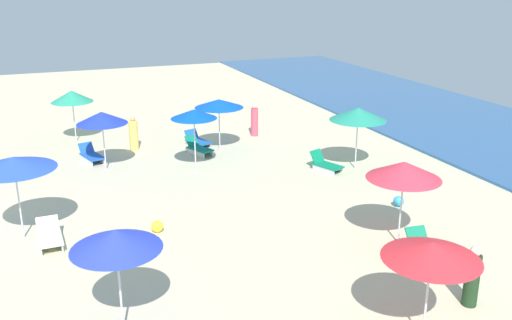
# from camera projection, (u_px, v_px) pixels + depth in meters

# --- Properties ---
(umbrella_0) EXTENTS (2.09, 2.09, 2.33)m
(umbrella_0) POSITION_uv_depth(u_px,v_px,m) (432.00, 251.00, 11.78)
(umbrella_0) COLOR silver
(umbrella_0) RESTS_ON ground_plane
(umbrella_1) EXTENTS (1.97, 1.97, 2.50)m
(umbrella_1) POSITION_uv_depth(u_px,v_px,m) (116.00, 239.00, 11.98)
(umbrella_1) COLOR silver
(umbrella_1) RESTS_ON ground_plane
(umbrella_2) EXTENTS (2.16, 2.16, 2.35)m
(umbrella_2) POSITION_uv_depth(u_px,v_px,m) (219.00, 104.00, 25.04)
(umbrella_2) COLOR silver
(umbrella_2) RESTS_ON ground_plane
(lounge_chair_2_0) EXTENTS (1.49, 1.06, 0.78)m
(lounge_chair_2_0) POSITION_uv_depth(u_px,v_px,m) (199.00, 148.00, 25.03)
(lounge_chair_2_0) COLOR silver
(lounge_chair_2_0) RESTS_ON ground_plane
(lounge_chair_2_1) EXTENTS (1.49, 1.04, 0.66)m
(lounge_chair_2_1) POSITION_uv_depth(u_px,v_px,m) (197.00, 141.00, 26.39)
(lounge_chair_2_1) COLOR silver
(lounge_chair_2_1) RESTS_ON ground_plane
(umbrella_3) EXTENTS (1.92, 1.92, 2.44)m
(umbrella_3) POSITION_uv_depth(u_px,v_px,m) (72.00, 96.00, 26.46)
(umbrella_3) COLOR silver
(umbrella_3) RESTS_ON ground_plane
(umbrella_4) EXTENTS (2.02, 2.02, 2.41)m
(umbrella_4) POSITION_uv_depth(u_px,v_px,m) (102.00, 118.00, 22.56)
(umbrella_4) COLOR silver
(umbrella_4) RESTS_ON ground_plane
(lounge_chair_4_0) EXTENTS (1.57, 1.00, 0.71)m
(lounge_chair_4_0) POSITION_uv_depth(u_px,v_px,m) (91.00, 156.00, 24.08)
(lounge_chair_4_0) COLOR silver
(lounge_chair_4_0) RESTS_ON ground_plane
(umbrella_5) EXTENTS (2.41, 2.41, 2.57)m
(umbrella_5) POSITION_uv_depth(u_px,v_px,m) (14.00, 163.00, 16.47)
(umbrella_5) COLOR silver
(umbrella_5) RESTS_ON ground_plane
(lounge_chair_5_0) EXTENTS (1.47, 0.72, 0.66)m
(lounge_chair_5_0) POSITION_uv_depth(u_px,v_px,m) (50.00, 236.00, 16.66)
(lounge_chair_5_0) COLOR silver
(lounge_chair_5_0) RESTS_ON ground_plane
(umbrella_6) EXTENTS (1.83, 1.83, 2.55)m
(umbrella_6) POSITION_uv_depth(u_px,v_px,m) (194.00, 114.00, 22.28)
(umbrella_6) COLOR silver
(umbrella_6) RESTS_ON ground_plane
(umbrella_7) EXTENTS (2.28, 2.28, 2.54)m
(umbrella_7) POSITION_uv_depth(u_px,v_px,m) (358.00, 114.00, 22.65)
(umbrella_7) COLOR silver
(umbrella_7) RESTS_ON ground_plane
(lounge_chair_7_0) EXTENTS (1.49, 1.07, 0.76)m
(lounge_chair_7_0) POSITION_uv_depth(u_px,v_px,m) (326.00, 164.00, 23.01)
(lounge_chair_7_0) COLOR silver
(lounge_chair_7_0) RESTS_ON ground_plane
(umbrella_8) EXTENTS (2.15, 2.15, 2.54)m
(umbrella_8) POSITION_uv_depth(u_px,v_px,m) (404.00, 170.00, 16.16)
(umbrella_8) COLOR silver
(umbrella_8) RESTS_ON ground_plane
(lounge_chair_8_0) EXTENTS (1.31, 0.76, 0.70)m
(lounge_chair_8_0) POSITION_uv_depth(u_px,v_px,m) (424.00, 248.00, 15.96)
(lounge_chair_8_0) COLOR silver
(lounge_chair_8_0) RESTS_ON ground_plane
(beachgoer_1) EXTENTS (0.36, 0.36, 1.56)m
(beachgoer_1) POSITION_uv_depth(u_px,v_px,m) (472.00, 278.00, 13.50)
(beachgoer_1) COLOR #1B371D
(beachgoer_1) RESTS_ON ground_plane
(beachgoer_2) EXTENTS (0.48, 0.48, 1.57)m
(beachgoer_2) POSITION_uv_depth(u_px,v_px,m) (134.00, 135.00, 25.57)
(beachgoer_2) COLOR #F9D25C
(beachgoer_2) RESTS_ON ground_plane
(beachgoer_3) EXTENTS (0.39, 0.39, 1.61)m
(beachgoer_3) POSITION_uv_depth(u_px,v_px,m) (254.00, 121.00, 27.83)
(beachgoer_3) COLOR #F5495E
(beachgoer_3) RESTS_ON ground_plane
(beach_ball_0) EXTENTS (0.36, 0.36, 0.36)m
(beach_ball_0) POSITION_uv_depth(u_px,v_px,m) (399.00, 201.00, 19.47)
(beach_ball_0) COLOR #349FDA
(beach_ball_0) RESTS_ON ground_plane
(beach_ball_1) EXTENTS (0.37, 0.37, 0.37)m
(beach_ball_1) POSITION_uv_depth(u_px,v_px,m) (157.00, 226.00, 17.52)
(beach_ball_1) COLOR yellow
(beach_ball_1) RESTS_ON ground_plane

